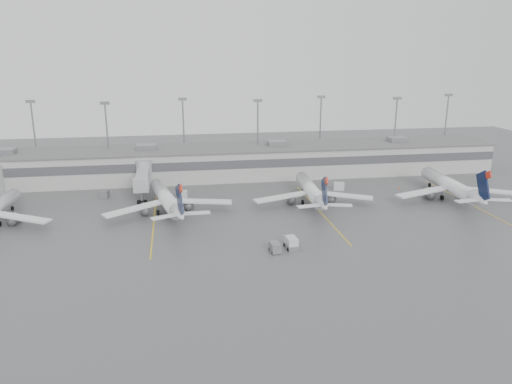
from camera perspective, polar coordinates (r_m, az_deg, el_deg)
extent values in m
plane|color=#4E4E51|center=(82.38, 0.25, -8.03)|extent=(260.00, 260.00, 0.00)
cube|color=#A9A9A4|center=(136.02, -3.83, 3.43)|extent=(150.00, 16.00, 8.00)
cube|color=#47474C|center=(127.99, -3.48, 3.09)|extent=(150.00, 0.15, 2.20)
cube|color=#606060|center=(135.20, -3.86, 5.10)|extent=(152.00, 17.00, 0.30)
cube|color=slate|center=(141.01, -26.77, 4.18)|extent=(5.00, 4.00, 1.30)
cube|color=slate|center=(148.32, 15.84, 5.80)|extent=(5.00, 4.00, 1.30)
cylinder|color=gray|center=(148.42, -23.94, 5.51)|extent=(0.44, 0.44, 20.00)
cube|color=slate|center=(147.14, -24.39, 9.41)|extent=(2.40, 0.50, 0.80)
cylinder|color=gray|center=(137.34, -16.57, 5.47)|extent=(0.44, 0.44, 20.00)
cube|color=slate|center=(135.96, -16.91, 9.70)|extent=(2.40, 0.50, 0.80)
cylinder|color=gray|center=(143.64, -8.25, 6.41)|extent=(0.44, 0.44, 20.00)
cube|color=slate|center=(142.33, -8.41, 10.46)|extent=(2.40, 0.50, 0.80)
cylinder|color=gray|center=(138.09, 0.20, 6.19)|extent=(0.44, 0.44, 20.00)
cube|color=slate|center=(136.72, 0.20, 10.41)|extent=(2.40, 0.50, 0.80)
cylinder|color=gray|center=(149.80, 7.34, 6.84)|extent=(0.44, 0.44, 20.00)
cube|color=slate|center=(148.54, 7.48, 10.72)|extent=(2.40, 0.50, 0.80)
cylinder|color=gray|center=(149.91, 15.55, 6.39)|extent=(0.44, 0.44, 20.00)
cube|color=slate|center=(148.65, 15.85, 10.27)|extent=(2.40, 0.50, 0.80)
cylinder|color=gray|center=(165.67, 20.82, 6.80)|extent=(0.44, 0.44, 20.00)
cube|color=slate|center=(164.53, 21.17, 10.30)|extent=(2.40, 0.50, 0.80)
cylinder|color=gray|center=(128.01, -12.64, 2.04)|extent=(4.00, 4.00, 7.00)
cube|color=gray|center=(121.52, -12.81, 1.68)|extent=(2.80, 13.00, 2.60)
cube|color=gray|center=(114.27, -13.01, 0.76)|extent=(3.40, 2.40, 3.00)
cylinder|color=gray|center=(115.05, -12.92, -0.63)|extent=(0.70, 0.70, 2.80)
cube|color=black|center=(115.35, -12.89, -1.13)|extent=(2.20, 1.20, 0.70)
cube|color=yellow|center=(103.87, -11.57, -3.17)|extent=(0.25, 40.00, 0.01)
cube|color=yellow|center=(108.02, 7.31, -2.22)|extent=(0.25, 40.00, 0.01)
cube|color=yellow|center=(122.47, 23.21, -1.22)|extent=(0.25, 40.00, 0.01)
cone|color=white|center=(122.37, -25.62, -0.12)|extent=(3.20, 3.03, 2.87)
cube|color=white|center=(107.14, -25.29, -2.65)|extent=(12.32, 7.60, 0.34)
cylinder|color=black|center=(120.16, -26.08, -1.67)|extent=(0.44, 0.90, 0.86)
cylinder|color=white|center=(108.29, -10.30, -0.63)|extent=(7.55, 22.26, 3.02)
cone|color=white|center=(120.11, -11.48, 0.96)|extent=(3.54, 3.38, 3.02)
cone|color=white|center=(95.66, -8.72, -2.54)|extent=(4.00, 5.54, 3.02)
cube|color=white|center=(104.83, -13.74, -1.86)|extent=(12.62, 8.80, 0.35)
cube|color=white|center=(107.37, -6.30, -1.06)|extent=(13.27, 3.96, 0.35)
cube|color=black|center=(94.31, -8.72, -0.96)|extent=(1.47, 5.60, 6.57)
cube|color=red|center=(92.36, -8.61, 0.37)|extent=(0.72, 2.05, 1.91)
cylinder|color=black|center=(117.55, -11.11, -0.65)|extent=(0.53, 0.96, 0.90)
cylinder|color=black|center=(106.77, -11.13, -2.30)|extent=(0.67, 1.18, 1.11)
cylinder|color=black|center=(107.52, -8.92, -2.06)|extent=(0.67, 1.18, 1.11)
cylinder|color=white|center=(113.67, 6.23, 0.31)|extent=(4.47, 21.95, 2.97)
cone|color=white|center=(125.32, 5.12, 1.82)|extent=(3.16, 2.97, 2.97)
cone|color=white|center=(101.23, 7.71, -1.49)|extent=(3.31, 5.15, 2.97)
cube|color=white|center=(110.09, 2.96, -0.57)|extent=(13.12, 5.62, 0.35)
cube|color=white|center=(112.89, 9.95, -0.37)|extent=(12.91, 7.21, 0.35)
cube|color=black|center=(99.94, 7.83, 0.00)|extent=(0.68, 5.59, 6.48)
cube|color=red|center=(98.06, 8.06, 1.24)|extent=(0.44, 2.02, 1.88)
cylinder|color=black|center=(122.77, 5.38, 0.30)|extent=(0.41, 0.91, 0.89)
cylinder|color=black|center=(112.10, 5.35, -1.19)|extent=(0.52, 1.12, 1.09)
cylinder|color=black|center=(112.93, 7.43, -1.12)|extent=(0.52, 1.12, 1.09)
cylinder|color=white|center=(124.93, 21.11, 0.83)|extent=(4.62, 23.22, 3.15)
cone|color=white|center=(136.29, 18.72, 2.26)|extent=(3.33, 3.13, 3.15)
cone|color=white|center=(113.04, 24.21, -0.82)|extent=(3.48, 5.43, 3.15)
cube|color=white|center=(119.46, 18.53, 0.00)|extent=(13.88, 6.01, 0.37)
cube|color=white|center=(126.14, 24.63, 0.18)|extent=(13.67, 7.57, 0.37)
cube|color=black|center=(111.84, 24.52, 0.60)|extent=(0.69, 5.91, 6.86)
cube|color=red|center=(110.07, 25.03, 1.77)|extent=(0.45, 2.14, 1.99)
cylinder|color=black|center=(133.78, 19.23, 0.78)|extent=(0.43, 0.97, 0.94)
cylinder|color=black|center=(122.82, 20.50, -0.60)|extent=(0.55, 1.18, 1.15)
cylinder|color=black|center=(124.80, 22.31, -0.54)|extent=(0.55, 1.18, 1.15)
cube|color=silver|center=(87.66, 4.07, -5.81)|extent=(1.93, 2.87, 2.05)
cube|color=slate|center=(87.89, 4.06, -6.19)|extent=(2.20, 3.34, 0.80)
cylinder|color=black|center=(88.66, 3.27, -6.03)|extent=(0.30, 0.66, 0.64)
cylinder|color=black|center=(89.19, 4.40, -5.92)|extent=(0.30, 0.66, 0.64)
cylinder|color=black|center=(86.66, 3.72, -6.58)|extent=(0.30, 0.66, 0.64)
cylinder|color=black|center=(87.20, 4.87, -6.46)|extent=(0.30, 0.66, 0.64)
cube|color=slate|center=(85.97, 2.17, -6.32)|extent=(1.73, 2.77, 1.61)
cylinder|color=black|center=(86.88, 1.56, -6.52)|extent=(0.25, 0.55, 0.53)
cylinder|color=black|center=(85.55, 2.77, -6.91)|extent=(0.25, 0.55, 0.53)
cube|color=silver|center=(117.80, -8.46, -0.27)|extent=(2.62, 1.90, 1.74)
cube|color=silver|center=(125.06, 9.46, 0.65)|extent=(2.89, 2.29, 1.80)
cube|color=slate|center=(121.95, -16.92, -0.23)|extent=(2.06, 3.02, 1.78)
cone|color=#DE4B04|center=(119.81, -9.72, -0.31)|extent=(0.44, 0.44, 0.71)
cone|color=#DE4B04|center=(114.40, 4.19, -0.89)|extent=(0.46, 0.46, 0.74)
cone|color=#DE4B04|center=(128.89, 16.06, 0.42)|extent=(0.38, 0.38, 0.60)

